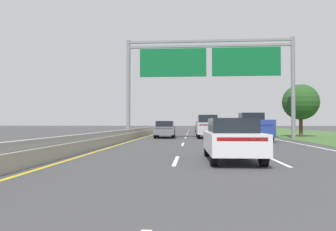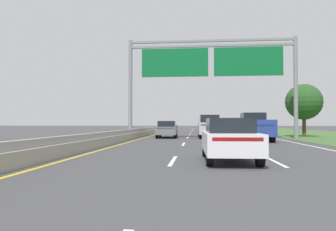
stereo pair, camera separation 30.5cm
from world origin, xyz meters
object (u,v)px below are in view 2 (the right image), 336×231
(car_white_centre_lane_sedan, at_px, (229,139))
(car_silver_centre_lane_suv, at_px, (209,126))
(car_grey_left_lane_sedan, at_px, (167,129))
(overhead_sign_gantry, at_px, (211,67))
(pickup_truck_blue, at_px, (255,127))
(car_red_centre_lane_sedan, at_px, (205,127))
(roadside_tree_mid, at_px, (304,102))
(car_black_right_lane_sedan, at_px, (233,127))

(car_white_centre_lane_sedan, distance_m, car_silver_centre_lane_suv, 17.33)
(car_grey_left_lane_sedan, bearing_deg, overhead_sign_gantry, -108.05)
(pickup_truck_blue, relative_size, car_red_centre_lane_sedan, 1.22)
(pickup_truck_blue, xyz_separation_m, car_white_centre_lane_sedan, (-3.30, -13.06, -0.26))
(overhead_sign_gantry, distance_m, car_red_centre_lane_sedan, 17.93)
(roadside_tree_mid, bearing_deg, car_silver_centre_lane_suv, -160.57)
(overhead_sign_gantry, relative_size, car_white_centre_lane_sedan, 3.39)
(car_white_centre_lane_sedan, height_order, roadside_tree_mid, roadside_tree_mid)
(car_white_centre_lane_sedan, xyz_separation_m, car_silver_centre_lane_suv, (-0.07, 17.33, 0.28))
(overhead_sign_gantry, height_order, pickup_truck_blue, overhead_sign_gantry)
(car_grey_left_lane_sedan, relative_size, car_black_right_lane_sedan, 1.01)
(overhead_sign_gantry, distance_m, car_grey_left_lane_sedan, 7.04)
(overhead_sign_gantry, height_order, roadside_tree_mid, overhead_sign_gantry)
(car_grey_left_lane_sedan, bearing_deg, car_black_right_lane_sedan, -35.01)
(car_silver_centre_lane_suv, distance_m, car_black_right_lane_sedan, 12.01)
(overhead_sign_gantry, distance_m, roadside_tree_mid, 10.78)
(car_silver_centre_lane_suv, xyz_separation_m, car_black_right_lane_sedan, (3.51, 11.48, -0.28))
(car_grey_left_lane_sedan, height_order, roadside_tree_mid, roadside_tree_mid)
(pickup_truck_blue, bearing_deg, car_grey_left_lane_sedan, 57.47)
(car_silver_centre_lane_suv, xyz_separation_m, roadside_tree_mid, (9.59, 3.38, 2.39))
(roadside_tree_mid, bearing_deg, car_red_centre_lane_sedan, 126.92)
(car_black_right_lane_sedan, distance_m, car_red_centre_lane_sedan, 5.74)
(overhead_sign_gantry, distance_m, car_black_right_lane_sedan, 14.05)
(overhead_sign_gantry, distance_m, pickup_truck_blue, 7.06)
(car_black_right_lane_sedan, bearing_deg, car_red_centre_lane_sedan, 37.11)
(car_silver_centre_lane_suv, distance_m, roadside_tree_mid, 10.44)
(car_silver_centre_lane_suv, height_order, car_black_right_lane_sedan, car_silver_centre_lane_suv)
(overhead_sign_gantry, height_order, car_silver_centre_lane_suv, overhead_sign_gantry)
(pickup_truck_blue, relative_size, car_silver_centre_lane_suv, 1.15)
(overhead_sign_gantry, xyz_separation_m, car_white_centre_lane_sedan, (-0.09, -16.36, -5.61))
(car_white_centre_lane_sedan, height_order, car_silver_centre_lane_suv, car_silver_centre_lane_suv)
(car_black_right_lane_sedan, distance_m, roadside_tree_mid, 10.47)
(car_grey_left_lane_sedan, bearing_deg, car_red_centre_lane_sedan, -15.62)
(roadside_tree_mid, bearing_deg, overhead_sign_gantry, -155.25)
(car_white_centre_lane_sedan, relative_size, car_black_right_lane_sedan, 1.01)
(car_black_right_lane_sedan, relative_size, roadside_tree_mid, 0.83)
(overhead_sign_gantry, bearing_deg, car_black_right_lane_sedan, 74.93)
(car_grey_left_lane_sedan, relative_size, roadside_tree_mid, 0.84)
(pickup_truck_blue, distance_m, car_red_centre_lane_sedan, 20.60)
(car_grey_left_lane_sedan, relative_size, car_silver_centre_lane_suv, 0.94)
(car_silver_centre_lane_suv, xyz_separation_m, car_red_centre_lane_sedan, (0.06, 16.07, -0.28))
(car_red_centre_lane_sedan, bearing_deg, car_grey_left_lane_sedan, 164.68)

